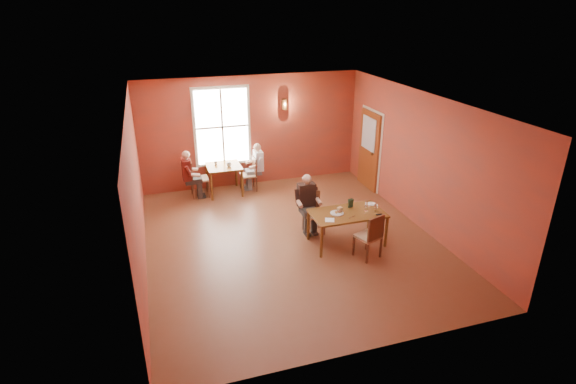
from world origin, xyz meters
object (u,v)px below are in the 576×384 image
object	(u,v)px
diner_main	(314,207)
diner_white	(249,169)
chair_diner_main	(314,214)
chair_diner_white	(248,174)
chair_diner_maroon	(199,178)
diner_maroon	(198,174)
second_table	(224,179)
chair_empty	(368,235)
main_table	(347,228)

from	to	relation	value
diner_main	diner_white	bearing A→B (deg)	-74.23
chair_diner_main	chair_diner_white	bearing A→B (deg)	-73.51
diner_main	diner_white	xyz separation A→B (m)	(-0.80, 2.85, -0.02)
chair_diner_white	chair_diner_maroon	xyz separation A→B (m)	(-1.30, 0.00, 0.04)
chair_diner_maroon	diner_maroon	size ratio (longest dim) A/B	0.80
second_table	chair_diner_maroon	world-z (taller)	chair_diner_maroon
diner_main	second_table	xyz separation A→B (m)	(-1.48, 2.85, -0.24)
diner_main	diner_maroon	size ratio (longest dim) A/B	1.00
diner_white	diner_maroon	distance (m)	1.36
chair_empty	chair_diner_main	bearing A→B (deg)	98.28
chair_diner_main	diner_main	distance (m)	0.17
diner_white	diner_maroon	world-z (taller)	diner_maroon
chair_empty	chair_diner_maroon	size ratio (longest dim) A/B	0.96
main_table	diner_main	xyz separation A→B (m)	(-0.50, 0.62, 0.27)
main_table	second_table	size ratio (longest dim) A/B	1.73
chair_diner_main	second_table	bearing A→B (deg)	-62.22
chair_diner_white	diner_main	bearing A→B (deg)	-163.67
second_table	diner_maroon	bearing A→B (deg)	180.00
chair_diner_main	diner_white	distance (m)	2.94
chair_diner_maroon	second_table	bearing A→B (deg)	90.00
main_table	diner_white	size ratio (longest dim) A/B	1.24
chair_diner_main	chair_diner_white	world-z (taller)	chair_diner_main
chair_empty	diner_maroon	distance (m)	4.98
main_table	chair_empty	xyz separation A→B (m)	(0.17, -0.63, 0.12)
chair_diner_main	diner_main	world-z (taller)	diner_main
main_table	diner_maroon	distance (m)	4.38
diner_white	diner_maroon	xyz separation A→B (m)	(-1.36, 0.00, 0.01)
second_table	chair_diner_white	xyz separation A→B (m)	(0.65, 0.00, 0.07)
chair_diner_maroon	diner_white	bearing A→B (deg)	90.00
chair_diner_white	diner_maroon	bearing A→B (deg)	90.00
main_table	diner_maroon	world-z (taller)	diner_maroon
chair_diner_main	diner_white	world-z (taller)	diner_white
diner_white	chair_empty	bearing A→B (deg)	-160.21
main_table	diner_white	world-z (taller)	diner_white
chair_diner_maroon	chair_diner_main	bearing A→B (deg)	37.14
chair_empty	diner_maroon	xyz separation A→B (m)	(-2.83, 4.10, 0.15)
diner_main	chair_diner_maroon	size ratio (longest dim) A/B	1.26
second_table	diner_maroon	world-z (taller)	diner_maroon
chair_diner_maroon	diner_maroon	bearing A→B (deg)	-90.00
main_table	diner_white	xyz separation A→B (m)	(-1.30, 3.47, 0.26)
chair_empty	main_table	bearing A→B (deg)	85.75
second_table	chair_diner_white	world-z (taller)	chair_diner_white
chair_diner_maroon	diner_maroon	xyz separation A→B (m)	(-0.03, 0.00, 0.13)
chair_empty	chair_diner_white	world-z (taller)	chair_empty
diner_main	chair_diner_white	xyz separation A→B (m)	(-0.83, 2.85, -0.17)
diner_main	diner_white	world-z (taller)	diner_main
diner_white	chair_diner_maroon	distance (m)	1.33
diner_main	chair_empty	size ratio (longest dim) A/B	1.32
diner_main	second_table	bearing A→B (deg)	-62.47
second_table	chair_diner_white	size ratio (longest dim) A/B	0.96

